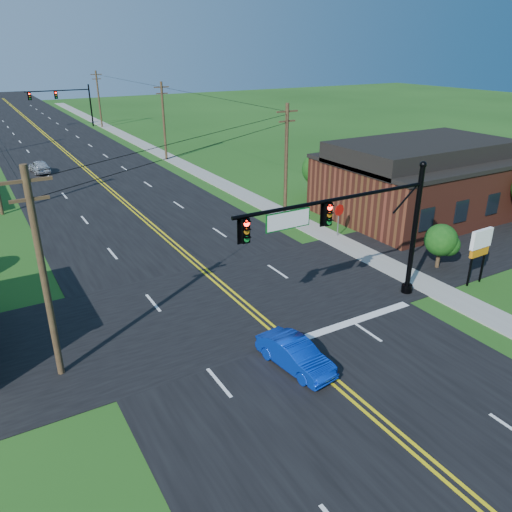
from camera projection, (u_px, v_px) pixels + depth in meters
ground at (395, 439)px, 17.74m from camera, size 260.00×260.00×0.00m
road_main at (80, 166)px, 57.43m from camera, size 16.00×220.00×0.04m
road_cross at (236, 301)px, 27.26m from camera, size 70.00×10.00×0.04m
sidewalk at (199, 172)px, 54.36m from camera, size 2.00×160.00×0.08m
signal_mast_main at (351, 227)px, 24.25m from camera, size 11.30×0.60×7.48m
signal_mast_far at (63, 100)px, 81.54m from camera, size 10.98×0.60×7.48m
brick_building at (418, 186)px, 40.41m from camera, size 14.20×11.20×4.70m
utility_pole_left_a at (43, 273)px, 19.41m from camera, size 1.80×0.28×9.00m
utility_pole_right_a at (286, 161)px, 37.91m from camera, size 1.80×0.28×9.00m
utility_pole_right_b at (164, 120)px, 58.55m from camera, size 1.80×0.28×9.00m
utility_pole_right_c at (99, 98)px, 82.37m from camera, size 1.80×0.28×9.00m
tree_right_back at (318, 169)px, 44.80m from camera, size 3.00×3.00×4.10m
shrub_corner at (441, 240)px, 30.60m from camera, size 2.00×2.00×2.86m
blue_car at (295, 355)px, 21.39m from camera, size 1.89×4.04×1.28m
distant_car at (39, 167)px, 54.05m from camera, size 1.99×4.13×1.36m
stop_sign at (339, 213)px, 35.68m from camera, size 0.88×0.13×2.46m
pylon_sign at (480, 245)px, 28.27m from camera, size 1.65×0.29×3.37m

